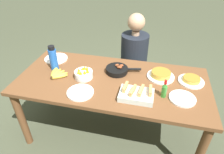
% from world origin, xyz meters
% --- Properties ---
extents(ground_plane, '(14.00, 14.00, 0.00)m').
position_xyz_m(ground_plane, '(0.00, 0.00, 0.00)').
color(ground_plane, '#474C38').
extents(dining_table, '(1.78, 0.82, 0.71)m').
position_xyz_m(dining_table, '(0.00, 0.00, 0.62)').
color(dining_table, brown).
rests_on(dining_table, ground_plane).
extents(banana_bunch, '(0.20, 0.21, 0.04)m').
position_xyz_m(banana_bunch, '(-0.54, -0.06, 0.73)').
color(banana_bunch, gold).
rests_on(banana_bunch, dining_table).
extents(melon_tray, '(0.28, 0.19, 0.10)m').
position_xyz_m(melon_tray, '(0.26, -0.20, 0.75)').
color(melon_tray, silver).
rests_on(melon_tray, dining_table).
extents(skillet, '(0.34, 0.22, 0.08)m').
position_xyz_m(skillet, '(0.02, 0.13, 0.74)').
color(skillet, black).
rests_on(skillet, dining_table).
extents(frittata_plate_center, '(0.26, 0.26, 0.06)m').
position_xyz_m(frittata_plate_center, '(0.44, 0.15, 0.74)').
color(frittata_plate_center, white).
rests_on(frittata_plate_center, dining_table).
extents(frittata_plate_side, '(0.23, 0.23, 0.05)m').
position_xyz_m(frittata_plate_side, '(0.72, 0.13, 0.73)').
color(frittata_plate_side, white).
rests_on(frittata_plate_side, dining_table).
extents(empty_plate_near_front, '(0.25, 0.25, 0.02)m').
position_xyz_m(empty_plate_near_front, '(-0.68, 0.23, 0.72)').
color(empty_plate_near_front, white).
rests_on(empty_plate_near_front, dining_table).
extents(empty_plate_far_left, '(0.22, 0.22, 0.02)m').
position_xyz_m(empty_plate_far_left, '(0.63, -0.14, 0.72)').
color(empty_plate_far_left, white).
rests_on(empty_plate_far_left, dining_table).
extents(empty_plate_far_right, '(0.23, 0.23, 0.02)m').
position_xyz_m(empty_plate_far_right, '(-0.22, -0.26, 0.72)').
color(empty_plate_far_right, white).
rests_on(empty_plate_far_right, dining_table).
extents(fruit_bowl_mango, '(0.17, 0.17, 0.12)m').
position_xyz_m(fruit_bowl_mango, '(-0.27, -0.03, 0.76)').
color(fruit_bowl_mango, white).
rests_on(fruit_bowl_mango, dining_table).
extents(water_bottle, '(0.08, 0.08, 0.26)m').
position_xyz_m(water_bottle, '(-0.60, 0.05, 0.84)').
color(water_bottle, blue).
rests_on(water_bottle, dining_table).
extents(hot_sauce_bottle, '(0.04, 0.04, 0.17)m').
position_xyz_m(hot_sauce_bottle, '(0.47, -0.14, 0.79)').
color(hot_sauce_bottle, '#337F2D').
rests_on(hot_sauce_bottle, dining_table).
extents(person_figure, '(0.36, 0.36, 1.14)m').
position_xyz_m(person_figure, '(0.12, 0.68, 0.47)').
color(person_figure, black).
rests_on(person_figure, ground_plane).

